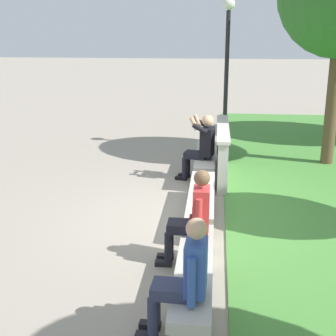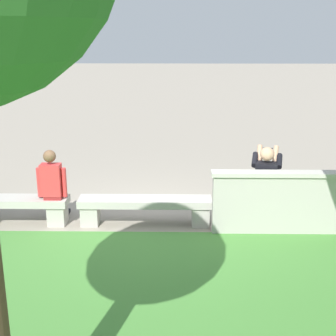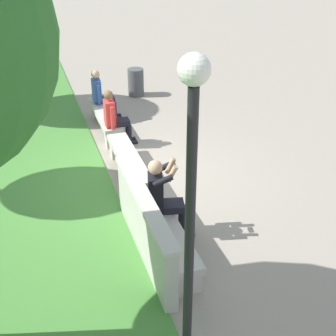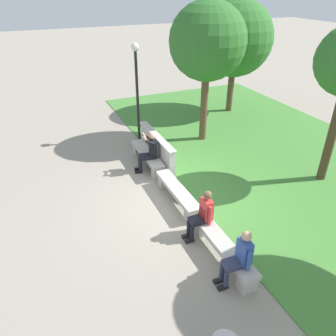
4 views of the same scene
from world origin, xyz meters
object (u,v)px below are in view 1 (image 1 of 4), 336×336
object	(u,v)px
bench_near	(201,200)
person_companion	(184,276)
person_distant	(193,215)
bench_mid	(194,276)
bench_main	(205,160)
backpack	(200,218)
person_photographer	(201,144)
lamp_post	(227,52)

from	to	relation	value
bench_near	person_companion	distance (m)	3.01
person_distant	person_companion	bearing A→B (deg)	0.00
bench_mid	person_companion	bearing A→B (deg)	-5.89
person_companion	bench_mid	bearing A→B (deg)	174.11
bench_main	backpack	size ratio (longest dim) A/B	5.05
bench_main	person_distant	distance (m)	3.85
bench_main	bench_near	distance (m)	2.34
person_distant	person_companion	xyz separation A→B (m)	(1.49, 0.00, 0.00)
person_photographer	bench_main	bearing A→B (deg)	169.14
bench_near	backpack	size ratio (longest dim) A/B	5.05
bench_main	person_photographer	size ratio (longest dim) A/B	1.64
backpack	bench_main	bearing A→B (deg)	-179.65
person_distant	person_companion	size ratio (longest dim) A/B	1.00
person_distant	person_companion	distance (m)	1.49
bench_main	lamp_post	size ratio (longest dim) A/B	0.61
bench_mid	backpack	distance (m)	0.92
person_distant	bench_near	bearing A→B (deg)	177.45
person_distant	backpack	distance (m)	0.10
lamp_post	bench_main	bearing A→B (deg)	-11.60
bench_near	person_companion	bearing A→B (deg)	-1.27
bench_mid	person_distant	xyz separation A→B (m)	(-0.85, -0.07, 0.37)
bench_mid	person_companion	distance (m)	0.74
backpack	lamp_post	bearing A→B (deg)	176.19
person_photographer	backpack	size ratio (longest dim) A/B	3.08
person_photographer	backpack	world-z (taller)	person_photographer
bench_near	backpack	xyz separation A→B (m)	(1.48, 0.02, 0.32)
person_distant	person_companion	world-z (taller)	same
person_photographer	person_companion	distance (m)	4.94
person_photographer	lamp_post	bearing A→B (deg)	168.52
person_distant	backpack	world-z (taller)	person_distant
bench_main	bench_mid	world-z (taller)	same
person_distant	backpack	size ratio (longest dim) A/B	2.94
bench_main	bench_mid	bearing A→B (deg)	0.00
backpack	person_companion	bearing A→B (deg)	-3.40
person_photographer	person_companion	bearing A→B (deg)	0.10
person_photographer	person_distant	xyz separation A→B (m)	(3.44, 0.01, -0.06)
backpack	lamp_post	world-z (taller)	lamp_post
person_companion	person_photographer	bearing A→B (deg)	-179.90
bench_mid	lamp_post	distance (m)	7.01
bench_mid	backpack	world-z (taller)	backpack
bench_mid	person_companion	size ratio (longest dim) A/B	1.72
bench_main	bench_mid	distance (m)	4.68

